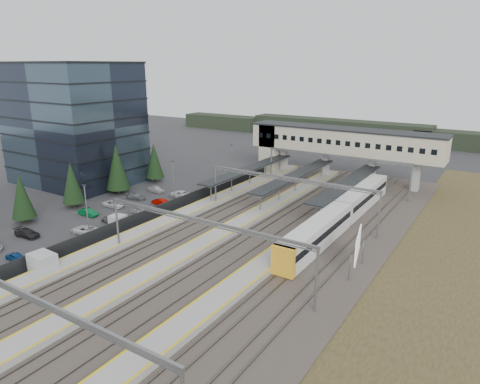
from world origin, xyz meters
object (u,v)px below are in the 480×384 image
Objects in this scene: relay_cabin_near at (43,264)px; billboard at (358,246)px; train at (342,214)px; relay_cabin_far at (118,222)px; office_building at (74,123)px; footbridge at (330,143)px.

billboard is (30.94, 20.09, 2.16)m from relay_cabin_near.
train is 6.73× the size of billboard.
relay_cabin_far is 35.33m from billboard.
train is (28.13, 18.71, 1.02)m from relay_cabin_far.
relay_cabin_near is at bearing -125.71° from train.
office_building is at bearing -175.84° from train.
relay_cabin_near is at bearing -42.96° from office_building.
billboard is at bearing 8.37° from relay_cabin_far.
billboard is at bearing -63.61° from train.
relay_cabin_far is (-3.92, 14.96, -0.26)m from relay_cabin_near.
train is at bearing 54.29° from relay_cabin_near.
office_building reaches higher than footbridge.
relay_cabin_near is 15.47m from relay_cabin_far.
relay_cabin_near is at bearing -101.30° from footbridge.
train is (56.00, 4.07, -10.14)m from office_building.
relay_cabin_near is 0.08× the size of train.
office_building is 9.95× the size of relay_cabin_far.
billboard is (62.74, -9.51, -8.75)m from office_building.
train is at bearing -64.62° from footbridge.
office_building reaches higher than relay_cabin_far.
footbridge is (43.70, 30.00, -4.26)m from office_building.
relay_cabin_far is 47.87m from footbridge.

